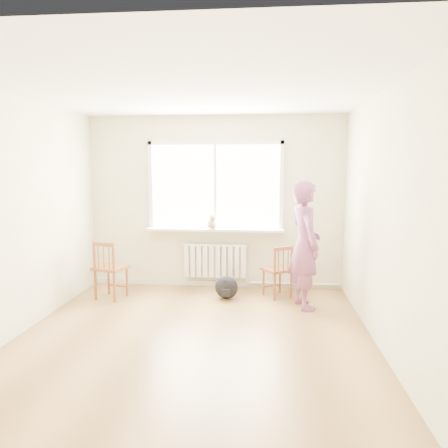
% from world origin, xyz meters
% --- Properties ---
extents(floor, '(4.50, 4.50, 0.00)m').
position_xyz_m(floor, '(0.00, 0.00, 0.00)').
color(floor, '#9B713F').
rests_on(floor, ground).
extents(ceiling, '(4.50, 4.50, 0.00)m').
position_xyz_m(ceiling, '(0.00, 0.00, 2.70)').
color(ceiling, white).
rests_on(ceiling, back_wall).
extents(back_wall, '(4.00, 0.01, 2.70)m').
position_xyz_m(back_wall, '(0.00, 2.25, 1.35)').
color(back_wall, beige).
rests_on(back_wall, ground).
extents(window, '(2.12, 0.05, 1.42)m').
position_xyz_m(window, '(0.00, 2.22, 1.66)').
color(window, white).
rests_on(window, back_wall).
extents(windowsill, '(2.15, 0.22, 0.04)m').
position_xyz_m(windowsill, '(0.00, 2.14, 0.93)').
color(windowsill, white).
rests_on(windowsill, back_wall).
extents(radiator, '(1.00, 0.12, 0.55)m').
position_xyz_m(radiator, '(0.00, 2.16, 0.44)').
color(radiator, white).
rests_on(radiator, back_wall).
extents(heating_pipe, '(1.40, 0.04, 0.04)m').
position_xyz_m(heating_pipe, '(1.25, 2.19, 0.08)').
color(heating_pipe, silver).
rests_on(heating_pipe, back_wall).
extents(baseboard, '(4.00, 0.03, 0.08)m').
position_xyz_m(baseboard, '(0.00, 2.23, 0.04)').
color(baseboard, beige).
rests_on(baseboard, ground).
extents(chair_left, '(0.51, 0.50, 0.85)m').
position_xyz_m(chair_left, '(-1.45, 1.39, 0.43)').
color(chair_left, brown).
rests_on(chair_left, floor).
extents(chair_right, '(0.52, 0.51, 0.78)m').
position_xyz_m(chair_right, '(1.00, 1.70, 0.39)').
color(chair_right, brown).
rests_on(chair_right, floor).
extents(person, '(0.57, 0.72, 1.73)m').
position_xyz_m(person, '(1.32, 1.29, 0.86)').
color(person, '#D1457B').
rests_on(person, floor).
extents(cat, '(0.22, 0.39, 0.27)m').
position_xyz_m(cat, '(-0.03, 2.05, 1.06)').
color(cat, beige).
rests_on(cat, windowsill).
extents(backpack, '(0.38, 0.32, 0.33)m').
position_xyz_m(backpack, '(0.24, 1.56, 0.17)').
color(backpack, black).
rests_on(backpack, floor).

